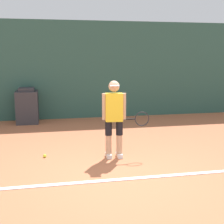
% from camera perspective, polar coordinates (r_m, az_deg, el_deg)
% --- Properties ---
extents(ground_plane, '(24.00, 24.00, 0.00)m').
position_cam_1_polar(ground_plane, '(5.56, 0.38, -11.44)').
color(ground_plane, '#B76642').
extents(back_wall, '(24.00, 0.10, 3.15)m').
position_cam_1_polar(back_wall, '(10.28, -5.53, 7.61)').
color(back_wall, '#2D564C').
rests_on(back_wall, ground_plane).
extents(court_baseline, '(21.60, 0.10, 0.01)m').
position_cam_1_polar(court_baseline, '(5.35, 0.90, -12.29)').
color(court_baseline, white).
rests_on(court_baseline, ground_plane).
extents(tennis_player, '(0.96, 0.30, 1.57)m').
position_cam_1_polar(tennis_player, '(6.24, 0.48, -0.69)').
color(tennis_player, tan).
rests_on(tennis_player, ground_plane).
extents(tennis_ball, '(0.07, 0.07, 0.07)m').
position_cam_1_polar(tennis_ball, '(6.58, -12.21, -7.85)').
color(tennis_ball, '#D1E533').
rests_on(tennis_ball, ground_plane).
extents(covered_chair, '(0.65, 0.73, 1.09)m').
position_cam_1_polar(covered_chair, '(9.90, -15.23, 1.04)').
color(covered_chair, '#333338').
rests_on(covered_chair, ground_plane).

